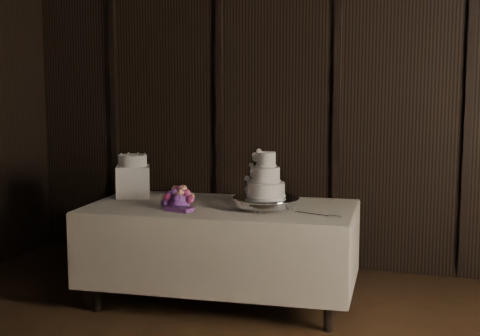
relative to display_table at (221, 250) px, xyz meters
name	(u,v)px	position (x,y,z in m)	size (l,w,h in m)	color
room	(189,128)	(0.65, -2.22, 1.08)	(6.08, 7.08, 3.08)	black
display_table	(221,250)	(0.00, 0.00, 0.00)	(2.06, 1.18, 0.76)	beige
cake_stand	(266,203)	(0.36, -0.04, 0.39)	(0.48, 0.48, 0.09)	silver
wedding_cake	(262,180)	(0.34, -0.06, 0.56)	(0.31, 0.27, 0.33)	white
bouquet	(179,199)	(-0.26, -0.18, 0.41)	(0.31, 0.41, 0.20)	#B24A73
box_pedestal	(133,182)	(-0.80, 0.15, 0.47)	(0.26, 0.26, 0.25)	white
small_cake	(133,161)	(-0.80, 0.15, 0.64)	(0.23, 0.23, 0.09)	white
cake_knife	(312,214)	(0.72, -0.14, 0.35)	(0.37, 0.02, 0.01)	silver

